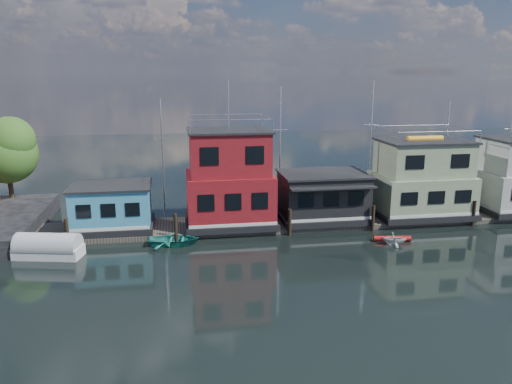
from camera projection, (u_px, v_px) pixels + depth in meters
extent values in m
plane|color=black|center=(383.00, 277.00, 31.83)|extent=(160.00, 160.00, 0.00)
cube|color=#595147|center=(327.00, 221.00, 43.30)|extent=(48.00, 5.00, 0.40)
cube|color=black|center=(113.00, 226.00, 40.40)|extent=(6.40, 4.90, 0.50)
cube|color=#45A0C8|center=(112.00, 205.00, 39.99)|extent=(6.00, 4.50, 3.00)
cube|color=black|center=(111.00, 186.00, 39.62)|extent=(6.30, 4.80, 0.16)
cube|color=black|center=(230.00, 220.00, 41.88)|extent=(7.40, 5.90, 0.50)
cube|color=maroon|center=(230.00, 196.00, 41.38)|extent=(7.00, 5.50, 3.74)
cube|color=maroon|center=(229.00, 153.00, 40.54)|extent=(6.30, 4.95, 3.46)
cube|color=black|center=(229.00, 131.00, 40.11)|extent=(6.65, 5.23, 0.16)
cylinder|color=silver|center=(228.00, 104.00, 39.63)|extent=(0.08, 0.08, 4.00)
cube|color=black|center=(322.00, 216.00, 43.12)|extent=(7.40, 5.40, 0.50)
cube|color=black|center=(323.00, 194.00, 42.66)|extent=(7.00, 5.00, 3.40)
cube|color=black|center=(323.00, 174.00, 42.25)|extent=(7.30, 5.30, 0.16)
cube|color=black|center=(333.00, 188.00, 39.70)|extent=(7.00, 1.20, 0.12)
cube|color=black|center=(419.00, 211.00, 44.52)|extent=(8.40, 5.90, 0.50)
cube|color=#92A47A|center=(421.00, 192.00, 44.09)|extent=(8.00, 5.50, 3.12)
cube|color=#92A47A|center=(423.00, 158.00, 43.39)|extent=(7.20, 4.95, 2.88)
cube|color=black|center=(425.00, 141.00, 43.03)|extent=(7.60, 5.23, 0.16)
cylinder|color=#F3A81C|center=(425.00, 139.00, 42.99)|extent=(3.20, 0.56, 0.56)
cylinder|color=#2D2116|center=(67.00, 233.00, 37.15)|extent=(0.28, 0.28, 2.20)
cylinder|color=#2D2116|center=(176.00, 228.00, 38.39)|extent=(0.28, 0.28, 2.20)
cylinder|color=#2D2116|center=(290.00, 222.00, 39.78)|extent=(0.28, 0.28, 2.20)
cylinder|color=#2D2116|center=(373.00, 218.00, 40.87)|extent=(0.28, 0.28, 2.20)
cylinder|color=#2D2116|center=(474.00, 213.00, 42.27)|extent=(0.28, 0.28, 2.20)
cylinder|color=silver|center=(163.00, 156.00, 45.71)|extent=(0.16, 0.16, 10.50)
cylinder|color=silver|center=(162.00, 139.00, 45.34)|extent=(1.40, 0.06, 0.06)
cylinder|color=silver|center=(280.00, 148.00, 47.30)|extent=(0.16, 0.16, 11.50)
cylinder|color=silver|center=(280.00, 130.00, 46.89)|extent=(1.40, 0.06, 0.06)
cylinder|color=silver|center=(370.00, 143.00, 48.63)|extent=(0.16, 0.16, 12.00)
cylinder|color=silver|center=(371.00, 125.00, 48.21)|extent=(1.40, 0.06, 0.06)
cylinder|color=silver|center=(445.00, 151.00, 50.11)|extent=(0.16, 0.16, 10.00)
cylinder|color=silver|center=(447.00, 136.00, 49.76)|extent=(1.40, 0.06, 0.06)
cylinder|color=silver|center=(509.00, 145.00, 51.08)|extent=(0.16, 0.16, 11.00)
cylinder|color=silver|center=(511.00, 129.00, 50.69)|extent=(1.40, 0.06, 0.06)
cylinder|color=#382619|center=(12.00, 197.00, 46.33)|extent=(0.44, 0.44, 2.97)
sphere|color=#386121|center=(7.00, 154.00, 45.39)|extent=(5.44, 5.44, 5.44)
cylinder|color=#B01214|center=(392.00, 238.00, 38.62)|extent=(2.90, 0.89, 0.42)
imported|color=#238275|center=(174.00, 240.00, 37.74)|extent=(4.12, 3.09, 0.81)
imported|color=silver|center=(394.00, 238.00, 37.73)|extent=(2.24, 2.06, 1.00)
cube|color=white|center=(49.00, 252.00, 35.24)|extent=(4.92, 2.73, 0.77)
cylinder|color=#B8B9BD|center=(48.00, 246.00, 35.13)|extent=(4.72, 2.79, 1.88)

